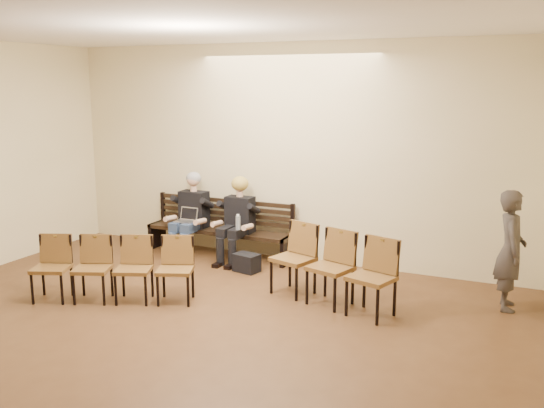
{
  "coord_description": "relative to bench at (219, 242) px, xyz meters",
  "views": [
    {
      "loc": [
        3.85,
        -3.97,
        2.87
      ],
      "look_at": [
        0.16,
        4.05,
        1.1
      ],
      "focal_mm": 40.0,
      "sensor_mm": 36.0,
      "label": 1
    }
  ],
  "objects": [
    {
      "name": "bag",
      "position": [
        0.84,
        -0.63,
        -0.08
      ],
      "size": [
        0.43,
        0.34,
        0.28
      ],
      "primitive_type": "cube",
      "rotation": [
        0.0,
        0.0,
        -0.22
      ],
      "color": "black",
      "rests_on": "ground"
    },
    {
      "name": "bench",
      "position": [
        0.0,
        0.0,
        0.0
      ],
      "size": [
        2.6,
        0.9,
        0.45
      ],
      "primitive_type": "cube",
      "color": "black",
      "rests_on": "ground"
    },
    {
      "name": "seated_man",
      "position": [
        -0.46,
        -0.12,
        0.48
      ],
      "size": [
        0.58,
        0.81,
        1.4
      ],
      "primitive_type": null,
      "color": "black",
      "rests_on": "ground"
    },
    {
      "name": "room_walls",
      "position": [
        1.11,
        -3.86,
        2.31
      ],
      "size": [
        8.02,
        10.01,
        3.51
      ],
      "color": "beige",
      "rests_on": "ground"
    },
    {
      "name": "seated_woman",
      "position": [
        0.42,
        -0.12,
        0.43
      ],
      "size": [
        0.56,
        0.78,
        1.3
      ],
      "primitive_type": null,
      "color": "black",
      "rests_on": "ground"
    },
    {
      "name": "laptop",
      "position": [
        -0.46,
        -0.32,
        0.34
      ],
      "size": [
        0.34,
        0.27,
        0.23
      ],
      "primitive_type": "cube",
      "rotation": [
        0.0,
        0.0,
        0.06
      ],
      "color": "#B4B4B8",
      "rests_on": "bench"
    },
    {
      "name": "ground",
      "position": [
        1.11,
        -4.65,
        -0.23
      ],
      "size": [
        10.0,
        10.0,
        0.0
      ],
      "primitive_type": "plane",
      "color": "#56361D",
      "rests_on": "ground"
    },
    {
      "name": "chair_row_front",
      "position": [
        2.48,
        -1.42,
        0.27
      ],
      "size": [
        1.85,
        1.02,
        0.98
      ],
      "primitive_type": "cube",
      "rotation": [
        0.0,
        0.0,
        -0.29
      ],
      "color": "brown",
      "rests_on": "ground"
    },
    {
      "name": "water_bottle",
      "position": [
        0.58,
        -0.4,
        0.35
      ],
      "size": [
        0.08,
        0.08,
        0.25
      ],
      "primitive_type": "cylinder",
      "rotation": [
        0.0,
        0.0,
        0.01
      ],
      "color": "silver",
      "rests_on": "bench"
    },
    {
      "name": "chair_row_back",
      "position": [
        -0.19,
        -2.51,
        0.21
      ],
      "size": [
        2.15,
        1.24,
        0.87
      ],
      "primitive_type": "cube",
      "rotation": [
        0.0,
        0.0,
        0.39
      ],
      "color": "brown",
      "rests_on": "ground"
    },
    {
      "name": "passerby",
      "position": [
        4.61,
        -0.6,
        0.67
      ],
      "size": [
        0.53,
        0.71,
        1.79
      ],
      "primitive_type": "imported",
      "rotation": [
        0.0,
        0.0,
        1.73
      ],
      "color": "#37312D",
      "rests_on": "ground"
    }
  ]
}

